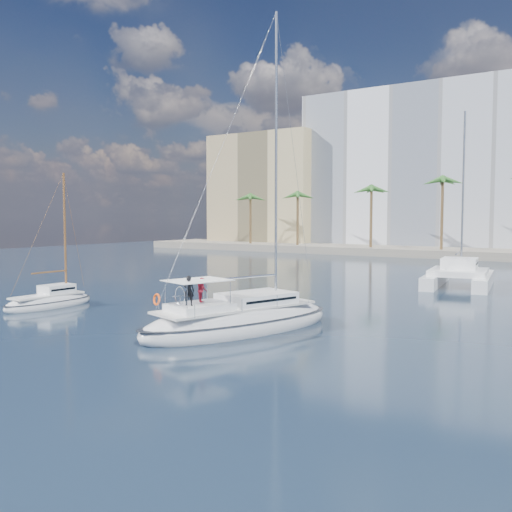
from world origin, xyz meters
The scene contains 10 objects.
ground centered at (0.00, 0.00, 0.00)m, with size 160.00×160.00×0.00m, color black.
quay centered at (0.00, 61.00, 0.60)m, with size 120.00×14.00×1.20m, color gray.
building_modern centered at (-12.00, 73.00, 14.00)m, with size 42.00×16.00×28.00m, color white.
building_tan_left centered at (-42.00, 69.00, 11.00)m, with size 22.00×14.00×22.00m, color tan.
palm_left centered at (-34.00, 57.00, 10.28)m, with size 3.60×3.60×12.30m.
palm_centre centered at (0.00, 57.00, 10.28)m, with size 3.60×3.60×12.30m.
main_sloop centered at (1.09, -3.28, 0.54)m, with size 7.37×12.84×18.16m.
small_sloop centered at (-14.32, -3.82, 0.38)m, with size 2.21×6.76×9.69m.
catamaran centered at (5.94, 23.22, 1.11)m, with size 6.69×11.11×15.45m.
seagull centered at (-0.82, 3.25, 0.63)m, with size 1.22×0.53×0.23m.
Camera 1 is at (18.54, -28.02, 6.19)m, focal length 40.00 mm.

